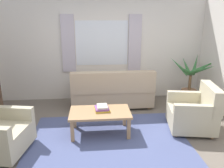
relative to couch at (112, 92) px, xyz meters
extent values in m
plane|color=#6B6056|center=(-0.21, -1.57, -0.37)|extent=(6.24, 6.24, 0.00)
cube|color=silver|center=(-0.21, 0.69, 0.93)|extent=(5.32, 0.12, 2.60)
cube|color=white|center=(-0.21, 0.63, 1.08)|extent=(1.30, 0.01, 1.10)
cube|color=silver|center=(-1.04, 0.60, 1.08)|extent=(0.32, 0.06, 1.40)
cube|color=silver|center=(0.62, 0.60, 1.08)|extent=(0.32, 0.06, 1.40)
cube|color=#4C5684|center=(-0.21, -1.57, -0.36)|extent=(2.77, 2.08, 0.01)
cube|color=tan|center=(0.00, 0.07, -0.12)|extent=(1.90, 0.80, 0.38)
cube|color=tan|center=(0.00, -0.25, 0.31)|extent=(1.90, 0.20, 0.48)
cube|color=tan|center=(0.87, 0.07, 0.19)|extent=(0.16, 0.80, 0.24)
cube|color=tan|center=(-0.87, 0.07, 0.19)|extent=(0.16, 0.80, 0.24)
cylinder|color=#A87F56|center=(0.85, 0.37, -0.34)|extent=(0.06, 0.06, 0.06)
cylinder|color=#A87F56|center=(-0.85, 0.37, -0.34)|extent=(0.06, 0.06, 0.06)
cylinder|color=#A87F56|center=(0.85, -0.23, -0.34)|extent=(0.06, 0.06, 0.06)
cylinder|color=#A87F56|center=(-0.85, -0.23, -0.34)|extent=(0.06, 0.06, 0.06)
cube|color=#BCB293|center=(-1.93, -1.76, -0.13)|extent=(0.94, 0.97, 0.36)
cube|color=#BCB293|center=(-1.86, -1.41, 0.16)|extent=(0.81, 0.27, 0.22)
cylinder|color=#A87F56|center=(-1.68, -2.16, -0.34)|extent=(0.05, 0.05, 0.06)
cylinder|color=#A87F56|center=(-1.55, -1.49, -0.34)|extent=(0.05, 0.05, 0.06)
cube|color=#BCB293|center=(1.39, -1.26, -0.13)|extent=(0.93, 0.96, 0.36)
cube|color=#BCB293|center=(1.72, -1.32, 0.28)|extent=(0.32, 0.86, 0.46)
cube|color=#BCB293|center=(1.45, -0.91, 0.16)|extent=(0.81, 0.25, 0.22)
cube|color=#BCB293|center=(1.33, -1.62, 0.16)|extent=(0.81, 0.25, 0.22)
cylinder|color=#A87F56|center=(1.13, -0.87, -0.34)|extent=(0.05, 0.05, 0.06)
cylinder|color=#A87F56|center=(1.02, -1.54, -0.34)|extent=(0.05, 0.05, 0.06)
cylinder|color=#A87F56|center=(1.76, -0.98, -0.34)|extent=(0.05, 0.05, 0.06)
cylinder|color=#A87F56|center=(1.65, -1.65, -0.34)|extent=(0.05, 0.05, 0.06)
cube|color=#A87F56|center=(-0.34, -1.28, 0.05)|extent=(1.10, 0.64, 0.04)
cube|color=#A87F56|center=(-0.83, -1.54, -0.17)|extent=(0.06, 0.06, 0.40)
cube|color=#A87F56|center=(0.15, -1.54, -0.17)|extent=(0.06, 0.06, 0.40)
cube|color=#A87F56|center=(-0.83, -1.02, -0.17)|extent=(0.06, 0.06, 0.40)
cube|color=#A87F56|center=(0.15, -1.02, -0.17)|extent=(0.06, 0.06, 0.40)
cube|color=gold|center=(-0.30, -1.23, 0.09)|extent=(0.29, 0.31, 0.03)
cube|color=#7F478C|center=(-0.30, -1.23, 0.12)|extent=(0.27, 0.28, 0.03)
cube|color=beige|center=(-0.29, -1.23, 0.15)|extent=(0.20, 0.25, 0.03)
cylinder|color=#9E6B4C|center=(1.94, 0.09, -0.20)|extent=(0.38, 0.38, 0.34)
cylinder|color=brown|center=(1.94, 0.09, 0.15)|extent=(0.07, 0.07, 0.37)
cone|color=#38753D|center=(2.28, 0.05, 0.58)|extent=(0.66, 0.18, 0.41)
cone|color=#38753D|center=(2.16, 0.35, 0.57)|extent=(0.41, 0.53, 0.53)
cone|color=#38753D|center=(1.92, 0.36, 0.53)|extent=(0.13, 0.49, 0.42)
cone|color=#38753D|center=(1.70, 0.25, 0.54)|extent=(0.45, 0.37, 0.46)
cone|color=#38753D|center=(1.72, -0.04, 0.51)|extent=(0.46, 0.36, 0.34)
cone|color=#38753D|center=(1.92, -0.16, 0.51)|extent=(0.12, 0.49, 0.31)
cone|color=#38753D|center=(2.13, -0.12, 0.54)|extent=(0.39, 0.52, 0.37)
camera|label=1|loc=(-0.45, -5.04, 1.73)|focal=35.99mm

